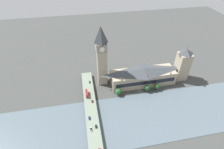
% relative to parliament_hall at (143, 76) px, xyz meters
% --- Properties ---
extents(ground_plane, '(600.00, 600.00, 0.00)m').
position_rel_parliament_hall_xyz_m(ground_plane, '(-15.25, 8.00, -11.59)').
color(ground_plane, '#424442').
extents(river_water, '(67.97, 360.00, 0.30)m').
position_rel_parliament_hall_xyz_m(river_water, '(-55.23, 8.00, -11.44)').
color(river_water, slate).
rests_on(river_water, ground_plane).
extents(parliament_hall, '(24.96, 84.30, 23.32)m').
position_rel_parliament_hall_xyz_m(parliament_hall, '(0.00, 0.00, 0.00)').
color(parliament_hall, tan).
rests_on(parliament_hall, ground_plane).
extents(clock_tower, '(13.02, 13.02, 79.73)m').
position_rel_parliament_hall_xyz_m(clock_tower, '(11.19, 52.05, 30.55)').
color(clock_tower, tan).
rests_on(clock_tower, ground_plane).
extents(victoria_tower, '(15.32, 15.32, 49.73)m').
position_rel_parliament_hall_xyz_m(victoria_tower, '(0.06, -53.81, 11.28)').
color(victoria_tower, tan).
rests_on(victoria_tower, ground_plane).
extents(road_bridge, '(167.93, 13.42, 5.63)m').
position_rel_parliament_hall_xyz_m(road_bridge, '(-55.23, 72.67, -6.96)').
color(road_bridge, '#5D6A59').
rests_on(road_bridge, ground_plane).
extents(double_decker_bus_lead, '(11.39, 2.57, 5.02)m').
position_rel_parliament_hall_xyz_m(double_decker_bus_lead, '(-15.70, 75.19, -3.20)').
color(double_decker_bus_lead, red).
rests_on(double_decker_bus_lead, road_bridge).
extents(car_northbound_lead, '(4.39, 1.77, 1.46)m').
position_rel_parliament_hall_xyz_m(car_northbound_lead, '(-50.82, 75.49, -5.25)').
color(car_northbound_lead, navy).
rests_on(car_northbound_lead, road_bridge).
extents(car_northbound_mid, '(4.79, 1.86, 1.29)m').
position_rel_parliament_hall_xyz_m(car_northbound_mid, '(-64.71, 75.25, -5.29)').
color(car_northbound_mid, silver).
rests_on(car_northbound_mid, road_bridge).
extents(car_northbound_tail, '(4.54, 1.75, 1.21)m').
position_rel_parliament_hall_xyz_m(car_northbound_tail, '(7.13, 69.84, -5.34)').
color(car_northbound_tail, '#2D5638').
rests_on(car_northbound_tail, road_bridge).
extents(car_southbound_lead, '(3.92, 1.88, 1.40)m').
position_rel_parliament_hall_xyz_m(car_southbound_lead, '(-62.46, 69.81, -5.26)').
color(car_southbound_lead, black).
rests_on(car_southbound_lead, road_bridge).
extents(car_southbound_mid, '(3.96, 1.86, 1.43)m').
position_rel_parliament_hall_xyz_m(car_southbound_mid, '(-27.72, 70.01, -5.25)').
color(car_southbound_mid, maroon).
rests_on(car_southbound_mid, road_bridge).
extents(tree_embankment_near, '(6.88, 6.88, 9.47)m').
position_rel_parliament_hall_xyz_m(tree_embankment_near, '(-17.37, -13.15, -5.58)').
color(tree_embankment_near, brown).
rests_on(tree_embankment_near, ground_plane).
extents(tree_embankment_mid, '(7.78, 7.78, 9.52)m').
position_rel_parliament_hall_xyz_m(tree_embankment_mid, '(-17.39, 36.85, -5.96)').
color(tree_embankment_mid, brown).
rests_on(tree_embankment_mid, ground_plane).
extents(tree_embankment_far, '(7.05, 7.05, 9.60)m').
position_rel_parliament_hall_xyz_m(tree_embankment_far, '(-18.14, -0.50, -5.53)').
color(tree_embankment_far, brown).
rests_on(tree_embankment_far, ground_plane).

